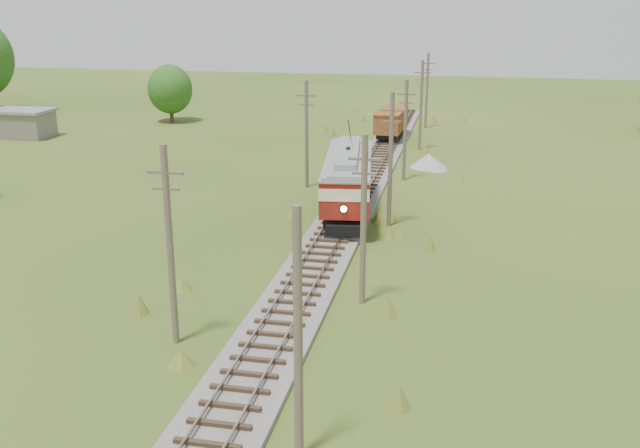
# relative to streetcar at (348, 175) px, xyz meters

# --- Properties ---
(railbed_main) EXTENTS (3.60, 96.00, 0.57)m
(railbed_main) POSITION_rel_streetcar_xyz_m (-0.00, 0.76, -2.65)
(railbed_main) COLOR #605B54
(railbed_main) RESTS_ON ground
(streetcar) EXTENTS (4.86, 13.78, 6.24)m
(streetcar) POSITION_rel_streetcar_xyz_m (0.00, 0.00, 0.00)
(streetcar) COLOR black
(streetcar) RESTS_ON ground
(gondola) EXTENTS (2.99, 8.29, 2.72)m
(gondola) POSITION_rel_streetcar_xyz_m (-0.00, 28.46, -0.82)
(gondola) COLOR black
(gondola) RESTS_ON ground
(gravel_pile) EXTENTS (3.44, 3.65, 1.25)m
(gravel_pile) POSITION_rel_streetcar_xyz_m (4.92, 15.76, -2.26)
(gravel_pile) COLOR gray
(gravel_pile) RESTS_ON ground
(utility_pole_r_1) EXTENTS (0.30, 0.30, 8.80)m
(utility_pole_r_1) POSITION_rel_streetcar_xyz_m (3.10, -28.24, 1.55)
(utility_pole_r_1) COLOR brown
(utility_pole_r_1) RESTS_ON ground
(utility_pole_r_2) EXTENTS (1.60, 0.30, 8.60)m
(utility_pole_r_2) POSITION_rel_streetcar_xyz_m (3.30, -15.24, 1.58)
(utility_pole_r_2) COLOR brown
(utility_pole_r_2) RESTS_ON ground
(utility_pole_r_3) EXTENTS (1.60, 0.30, 9.00)m
(utility_pole_r_3) POSITION_rel_streetcar_xyz_m (3.20, -2.24, 1.78)
(utility_pole_r_3) COLOR brown
(utility_pole_r_3) RESTS_ON ground
(utility_pole_r_4) EXTENTS (1.60, 0.30, 8.40)m
(utility_pole_r_4) POSITION_rel_streetcar_xyz_m (3.00, 10.76, 1.48)
(utility_pole_r_4) COLOR brown
(utility_pole_r_4) RESTS_ON ground
(utility_pole_r_5) EXTENTS (1.60, 0.30, 8.90)m
(utility_pole_r_5) POSITION_rel_streetcar_xyz_m (3.40, 23.76, 1.73)
(utility_pole_r_5) COLOR brown
(utility_pole_r_5) RESTS_ON ground
(utility_pole_r_6) EXTENTS (1.60, 0.30, 8.70)m
(utility_pole_r_6) POSITION_rel_streetcar_xyz_m (3.20, 36.76, 1.63)
(utility_pole_r_6) COLOR brown
(utility_pole_r_6) RESTS_ON ground
(utility_pole_l_a) EXTENTS (1.60, 0.30, 9.00)m
(utility_pole_l_a) POSITION_rel_streetcar_xyz_m (-4.20, -21.24, 1.78)
(utility_pole_l_a) COLOR brown
(utility_pole_l_a) RESTS_ON ground
(utility_pole_l_b) EXTENTS (1.60, 0.30, 8.60)m
(utility_pole_l_b) POSITION_rel_streetcar_xyz_m (-4.50, 6.76, 1.58)
(utility_pole_l_b) COLOR brown
(utility_pole_l_b) RESTS_ON ground
(tree_mid_a) EXTENTS (5.46, 5.46, 7.03)m
(tree_mid_a) POSITION_rel_streetcar_xyz_m (-28.00, 34.76, 1.18)
(tree_mid_a) COLOR #38281C
(tree_mid_a) RESTS_ON ground
(shed) EXTENTS (6.40, 4.40, 3.10)m
(shed) POSITION_rel_streetcar_xyz_m (-40.00, 21.76, -1.27)
(shed) COLOR slate
(shed) RESTS_ON ground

